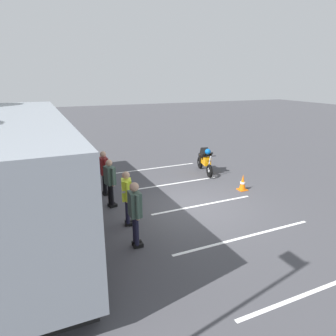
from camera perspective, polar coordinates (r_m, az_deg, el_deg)
name	(u,v)px	position (r m, az deg, el deg)	size (l,w,h in m)	color
ground_plane	(192,207)	(10.63, 4.44, -7.19)	(80.00, 80.00, 0.00)	#424247
tour_bus	(22,172)	(9.76, -25.52, -0.72)	(10.28, 2.73, 3.25)	#8C939E
spectator_far_left	(135,209)	(7.88, -6.15, -7.61)	(0.57, 0.32, 1.78)	black
spectator_left	(127,194)	(9.07, -7.67, -4.76)	(0.58, 0.38, 1.68)	black
spectator_centre	(110,179)	(10.43, -10.73, -2.08)	(0.58, 0.37, 1.68)	black
spectator_right	(104,169)	(11.56, -11.82, -0.25)	(0.57, 0.32, 1.69)	black
parked_motorcycle_silver	(82,178)	(12.43, -15.74, -1.83)	(2.05, 0.60, 0.99)	black
stunt_motorcycle	(205,160)	(14.17, 6.87, 1.47)	(2.03, 0.70, 1.23)	black
traffic_cone	(243,183)	(12.35, 13.72, -2.66)	(0.34, 0.34, 0.63)	orange
bay_line_a	(317,290)	(7.56, 25.92, -19.73)	(0.22, 4.13, 0.01)	white
bay_line_b	(246,237)	(9.01, 14.25, -12.28)	(0.23, 4.54, 0.01)	white
bay_line_c	(203,205)	(10.82, 6.55, -6.80)	(0.21, 3.88, 0.01)	white
bay_line_d	(175,183)	(12.83, 1.26, -2.88)	(0.21, 3.93, 0.01)	white
bay_line_e	(154,168)	(14.96, -2.53, -0.03)	(0.22, 4.27, 0.01)	white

